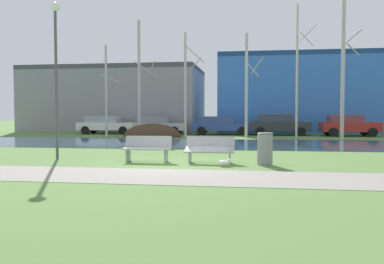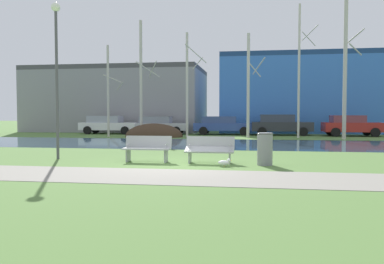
{
  "view_description": "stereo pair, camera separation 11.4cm",
  "coord_description": "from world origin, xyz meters",
  "px_view_note": "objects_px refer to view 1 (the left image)",
  "views": [
    {
      "loc": [
        2.36,
        -12.17,
        1.63
      ],
      "look_at": [
        0.45,
        0.92,
        1.01
      ],
      "focal_mm": 37.21,
      "sensor_mm": 36.0,
      "label": 1
    },
    {
      "loc": [
        2.47,
        -12.16,
        1.63
      ],
      "look_at": [
        0.45,
        0.92,
        1.01
      ],
      "focal_mm": 37.21,
      "sensor_mm": 36.0,
      "label": 2
    }
  ],
  "objects_px": {
    "parked_hatch_third_blue": "(221,125)",
    "seagull": "(225,162)",
    "parked_suv_fifth_red": "(348,125)",
    "parked_sedan_second_silver": "(157,125)",
    "bench_left": "(147,148)",
    "streetlamp": "(56,55)",
    "bench_right": "(210,149)",
    "trash_bin": "(265,148)",
    "parked_van_nearest_white": "(106,124)",
    "parked_wagon_fourth_dark": "(278,124)"
  },
  "relations": [
    {
      "from": "parked_hatch_third_blue",
      "to": "seagull",
      "type": "bearing_deg",
      "value": -85.43
    },
    {
      "from": "parked_hatch_third_blue",
      "to": "parked_suv_fifth_red",
      "type": "height_order",
      "value": "parked_suv_fifth_red"
    },
    {
      "from": "parked_sedan_second_silver",
      "to": "parked_suv_fifth_red",
      "type": "distance_m",
      "value": 14.3
    },
    {
      "from": "bench_left",
      "to": "parked_sedan_second_silver",
      "type": "relative_size",
      "value": 0.37
    },
    {
      "from": "parked_hatch_third_blue",
      "to": "streetlamp",
      "type": "bearing_deg",
      "value": -104.85
    },
    {
      "from": "seagull",
      "to": "parked_sedan_second_silver",
      "type": "distance_m",
      "value": 19.59
    },
    {
      "from": "bench_right",
      "to": "bench_left",
      "type": "bearing_deg",
      "value": 180.0
    },
    {
      "from": "trash_bin",
      "to": "parked_van_nearest_white",
      "type": "xyz_separation_m",
      "value": [
        -11.84,
        17.71,
        0.24
      ]
    },
    {
      "from": "streetlamp",
      "to": "parked_sedan_second_silver",
      "type": "bearing_deg",
      "value": 91.44
    },
    {
      "from": "trash_bin",
      "to": "parked_wagon_fourth_dark",
      "type": "xyz_separation_m",
      "value": [
        1.62,
        17.83,
        0.28
      ]
    },
    {
      "from": "parked_van_nearest_white",
      "to": "parked_wagon_fourth_dark",
      "type": "bearing_deg",
      "value": 0.52
    },
    {
      "from": "streetlamp",
      "to": "trash_bin",
      "type": "bearing_deg",
      "value": -5.04
    },
    {
      "from": "bench_right",
      "to": "streetlamp",
      "type": "height_order",
      "value": "streetlamp"
    },
    {
      "from": "parked_wagon_fourth_dark",
      "to": "parked_suv_fifth_red",
      "type": "height_order",
      "value": "parked_wagon_fourth_dark"
    },
    {
      "from": "bench_left",
      "to": "parked_wagon_fourth_dark",
      "type": "distance_m",
      "value": 18.41
    },
    {
      "from": "trash_bin",
      "to": "streetlamp",
      "type": "xyz_separation_m",
      "value": [
        -7.3,
        0.64,
        3.15
      ]
    },
    {
      "from": "trash_bin",
      "to": "seagull",
      "type": "distance_m",
      "value": 1.41
    },
    {
      "from": "trash_bin",
      "to": "streetlamp",
      "type": "relative_size",
      "value": 0.18
    },
    {
      "from": "parked_sedan_second_silver",
      "to": "parked_hatch_third_blue",
      "type": "height_order",
      "value": "parked_hatch_third_blue"
    },
    {
      "from": "seagull",
      "to": "parked_wagon_fourth_dark",
      "type": "distance_m",
      "value": 18.63
    },
    {
      "from": "parked_wagon_fourth_dark",
      "to": "parked_suv_fifth_red",
      "type": "bearing_deg",
      "value": -6.09
    },
    {
      "from": "seagull",
      "to": "parked_van_nearest_white",
      "type": "relative_size",
      "value": 0.09
    },
    {
      "from": "trash_bin",
      "to": "parked_hatch_third_blue",
      "type": "xyz_separation_m",
      "value": [
        -2.71,
        17.96,
        0.22
      ]
    },
    {
      "from": "bench_right",
      "to": "parked_sedan_second_silver",
      "type": "distance_m",
      "value": 18.61
    },
    {
      "from": "bench_right",
      "to": "trash_bin",
      "type": "height_order",
      "value": "trash_bin"
    },
    {
      "from": "parked_wagon_fourth_dark",
      "to": "streetlamp",
      "type": "bearing_deg",
      "value": -117.44
    },
    {
      "from": "bench_right",
      "to": "seagull",
      "type": "xyz_separation_m",
      "value": [
        0.54,
        -0.84,
        -0.34
      ]
    },
    {
      "from": "seagull",
      "to": "streetlamp",
      "type": "bearing_deg",
      "value": 168.68
    },
    {
      "from": "parked_suv_fifth_red",
      "to": "parked_van_nearest_white",
      "type": "bearing_deg",
      "value": 178.74
    },
    {
      "from": "bench_left",
      "to": "seagull",
      "type": "height_order",
      "value": "bench_left"
    },
    {
      "from": "parked_van_nearest_white",
      "to": "parked_sedan_second_silver",
      "type": "xyz_separation_m",
      "value": [
        4.11,
        0.19,
        -0.03
      ]
    },
    {
      "from": "bench_left",
      "to": "bench_right",
      "type": "distance_m",
      "value": 2.12
    },
    {
      "from": "streetlamp",
      "to": "parked_wagon_fourth_dark",
      "type": "xyz_separation_m",
      "value": [
        8.92,
        17.19,
        -2.87
      ]
    },
    {
      "from": "streetlamp",
      "to": "parked_van_nearest_white",
      "type": "xyz_separation_m",
      "value": [
        -4.54,
        17.06,
        -2.92
      ]
    },
    {
      "from": "seagull",
      "to": "parked_wagon_fourth_dark",
      "type": "height_order",
      "value": "parked_wagon_fourth_dark"
    },
    {
      "from": "seagull",
      "to": "bench_right",
      "type": "bearing_deg",
      "value": 122.95
    },
    {
      "from": "seagull",
      "to": "parked_hatch_third_blue",
      "type": "xyz_separation_m",
      "value": [
        -1.48,
        18.53,
        0.62
      ]
    },
    {
      "from": "parked_sedan_second_silver",
      "to": "parked_wagon_fourth_dark",
      "type": "height_order",
      "value": "parked_wagon_fourth_dark"
    },
    {
      "from": "seagull",
      "to": "parked_hatch_third_blue",
      "type": "height_order",
      "value": "parked_hatch_third_blue"
    },
    {
      "from": "bench_left",
      "to": "parked_wagon_fourth_dark",
      "type": "height_order",
      "value": "parked_wagon_fourth_dark"
    },
    {
      "from": "parked_suv_fifth_red",
      "to": "streetlamp",
      "type": "bearing_deg",
      "value": -129.74
    },
    {
      "from": "bench_left",
      "to": "parked_van_nearest_white",
      "type": "relative_size",
      "value": 0.35
    },
    {
      "from": "bench_left",
      "to": "parked_sedan_second_silver",
      "type": "height_order",
      "value": "parked_sedan_second_silver"
    },
    {
      "from": "trash_bin",
      "to": "parked_van_nearest_white",
      "type": "relative_size",
      "value": 0.22
    },
    {
      "from": "parked_hatch_third_blue",
      "to": "parked_wagon_fourth_dark",
      "type": "bearing_deg",
      "value": -1.76
    },
    {
      "from": "trash_bin",
      "to": "bench_right",
      "type": "bearing_deg",
      "value": 171.45
    },
    {
      "from": "trash_bin",
      "to": "parked_suv_fifth_red",
      "type": "xyz_separation_m",
      "value": [
        6.55,
        17.3,
        0.26
      ]
    },
    {
      "from": "parked_sedan_second_silver",
      "to": "seagull",
      "type": "bearing_deg",
      "value": -70.59
    },
    {
      "from": "parked_van_nearest_white",
      "to": "parked_suv_fifth_red",
      "type": "distance_m",
      "value": 18.4
    },
    {
      "from": "bench_left",
      "to": "parked_hatch_third_blue",
      "type": "bearing_deg",
      "value": 86.18
    }
  ]
}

